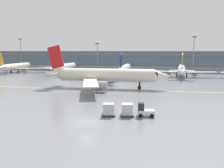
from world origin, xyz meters
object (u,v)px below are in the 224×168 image
at_px(taxiing_regional_jet, 105,75).
at_px(apron_light_mast_0, 21,53).
at_px(gate_airplane_3, 182,70).
at_px(cargo_dolly_trailing, 109,109).
at_px(gate_airplane_2, 125,68).
at_px(cargo_dolly_lead, 127,109).
at_px(baggage_tug, 144,111).
at_px(gate_airplane_0, 16,67).
at_px(apron_light_mast_1, 97,56).
at_px(gate_airplane_1, 65,67).
at_px(apron_light_mast_2, 194,53).

bearing_deg(taxiing_regional_jet, apron_light_mast_0, 135.51).
relative_size(gate_airplane_3, cargo_dolly_trailing, 11.64).
distance_m(gate_airplane_2, cargo_dolly_trailing, 61.14).
height_order(taxiing_regional_jet, apron_light_mast_0, apron_light_mast_0).
distance_m(cargo_dolly_lead, apron_light_mast_0, 105.24).
bearing_deg(baggage_tug, gate_airplane_3, 71.67).
xyz_separation_m(gate_airplane_0, apron_light_mast_0, (-8.39, 17.07, 6.08)).
bearing_deg(gate_airplane_3, cargo_dolly_lead, 172.01).
distance_m(gate_airplane_3, baggage_tug, 59.02).
bearing_deg(cargo_dolly_lead, apron_light_mast_1, 99.62).
bearing_deg(cargo_dolly_lead, apron_light_mast_0, 121.72).
distance_m(cargo_dolly_lead, apron_light_mast_1, 80.47).
distance_m(gate_airplane_1, taxiing_regional_jet, 47.15).
distance_m(baggage_tug, cargo_dolly_trailing, 5.43).
xyz_separation_m(gate_airplane_2, cargo_dolly_trailing, (7.89, -60.61, -1.65)).
height_order(gate_airplane_3, taxiing_regional_jet, taxiing_regional_jet).
height_order(taxiing_regional_jet, cargo_dolly_trailing, taxiing_regional_jet).
height_order(cargo_dolly_lead, cargo_dolly_trailing, same).
bearing_deg(apron_light_mast_0, cargo_dolly_trailing, -49.86).
relative_size(gate_airplane_0, gate_airplane_3, 0.98).
height_order(gate_airplane_1, apron_light_mast_2, apron_light_mast_2).
xyz_separation_m(apron_light_mast_0, apron_light_mast_1, (42.89, -2.97, -1.39)).
bearing_deg(apron_light_mast_1, cargo_dolly_trailing, -72.62).
bearing_deg(gate_airplane_3, apron_light_mast_2, -16.00).
bearing_deg(gate_airplane_0, cargo_dolly_trailing, -138.13).
bearing_deg(taxiing_regional_jet, baggage_tug, -66.10).
bearing_deg(apron_light_mast_1, apron_light_mast_2, -0.35).
bearing_deg(gate_airplane_1, gate_airplane_3, -96.19).
bearing_deg(baggage_tug, apron_light_mast_2, 69.29).
xyz_separation_m(gate_airplane_0, cargo_dolly_trailing, (58.33, -62.05, -1.59)).
bearing_deg(gate_airplane_3, apron_light_mast_1, 68.95).
bearing_deg(gate_airplane_3, baggage_tug, 174.37).
height_order(gate_airplane_3, apron_light_mast_1, apron_light_mast_1).
bearing_deg(apron_light_mast_2, gate_airplane_2, -151.16).
bearing_deg(gate_airplane_0, apron_light_mast_2, -81.32).
bearing_deg(cargo_dolly_trailing, baggage_tug, -0.00).
relative_size(gate_airplane_3, apron_light_mast_2, 1.71).
distance_m(gate_airplane_0, gate_airplane_3, 72.53).
bearing_deg(taxiing_regional_jet, apron_light_mast_1, 105.55).
bearing_deg(cargo_dolly_lead, gate_airplane_2, 90.31).
height_order(baggage_tug, cargo_dolly_lead, baggage_tug).
distance_m(taxiing_regional_jet, cargo_dolly_trailing, 27.17).
distance_m(apron_light_mast_0, apron_light_mast_2, 86.64).
relative_size(gate_airplane_0, baggage_tug, 9.50).
bearing_deg(apron_light_mast_1, cargo_dolly_lead, -70.62).
distance_m(taxiing_regional_jet, cargo_dolly_lead, 27.60).
relative_size(gate_airplane_1, apron_light_mast_2, 1.70).
bearing_deg(apron_light_mast_1, apron_light_mast_0, 176.04).
height_order(gate_airplane_3, cargo_dolly_lead, gate_airplane_3).
height_order(gate_airplane_2, apron_light_mast_1, apron_light_mast_1).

